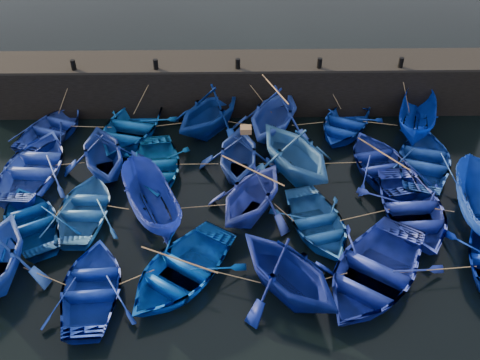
{
  "coord_description": "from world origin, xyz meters",
  "views": [
    {
      "loc": [
        -0.29,
        -14.32,
        14.62
      ],
      "look_at": [
        0.0,
        3.2,
        0.7
      ],
      "focal_mm": 40.0,
      "sensor_mm": 36.0,
      "label": 1
    }
  ],
  "objects_px": {
    "boat_0": "(53,128)",
    "boat_13": "(32,220)",
    "boat_8": "(156,166)",
    "wooden_crate": "(246,130)"
  },
  "relations": [
    {
      "from": "wooden_crate",
      "to": "boat_13",
      "type": "bearing_deg",
      "value": -158.04
    },
    {
      "from": "boat_0",
      "to": "boat_8",
      "type": "relative_size",
      "value": 0.99
    },
    {
      "from": "boat_13",
      "to": "boat_0",
      "type": "bearing_deg",
      "value": -111.17
    },
    {
      "from": "boat_0",
      "to": "boat_13",
      "type": "xyz_separation_m",
      "value": [
        0.86,
        -6.58,
        -0.01
      ]
    },
    {
      "from": "boat_0",
      "to": "boat_8",
      "type": "height_order",
      "value": "boat_8"
    },
    {
      "from": "boat_0",
      "to": "boat_8",
      "type": "xyz_separation_m",
      "value": [
        5.34,
        -3.18,
        0.01
      ]
    },
    {
      "from": "boat_0",
      "to": "boat_8",
      "type": "bearing_deg",
      "value": 173.01
    },
    {
      "from": "boat_0",
      "to": "wooden_crate",
      "type": "xyz_separation_m",
      "value": [
        9.3,
        -3.18,
        1.87
      ]
    },
    {
      "from": "boat_0",
      "to": "wooden_crate",
      "type": "distance_m",
      "value": 10.01
    },
    {
      "from": "boat_0",
      "to": "wooden_crate",
      "type": "height_order",
      "value": "wooden_crate"
    }
  ]
}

